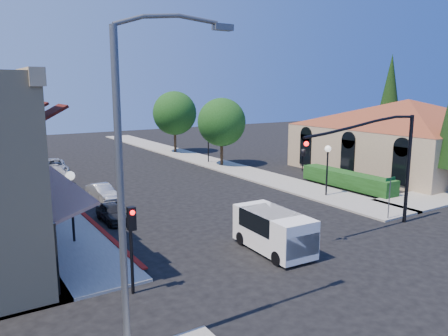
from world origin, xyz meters
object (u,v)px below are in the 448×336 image
cobra_streetlight (132,172)px  lamppost_left_near (71,189)px  secondary_signal (132,234)px  parked_car_c (56,175)px  street_tree_a (222,122)px  street_tree_b (175,113)px  conifer_far (390,97)px  lamppost_right_far (208,136)px  white_van (274,229)px  lamppost_left_far (24,152)px  parked_car_d (53,167)px  street_name_sign (390,191)px  lamppost_right_near (328,158)px  parked_car_b (102,192)px  signal_mast_arm (384,153)px  parked_car_a (113,212)px

cobra_streetlight → lamppost_left_near: 10.34m
secondary_signal → parked_car_c: secondary_signal is taller
street_tree_a → street_tree_b: street_tree_b is taller
conifer_far → lamppost_right_far: (-19.50, 6.00, -3.62)m
white_van → street_tree_b: bearing=71.9°
street_tree_a → secondary_signal: 26.64m
lamppost_left_near → lamppost_left_far: size_ratio=1.00×
cobra_streetlight → parked_car_d: cobra_streetlight is taller
cobra_streetlight → street_name_sign: size_ratio=3.72×
parked_car_d → street_tree_a: bearing=-9.2°
street_tree_b → parked_car_d: size_ratio=1.42×
lamppost_right_near → white_van: bearing=-147.6°
cobra_streetlight → parked_car_b: (4.35, 17.50, -4.74)m
lamppost_left_far → lamppost_right_near: (17.00, -14.00, 0.00)m
parked_car_d → parked_car_c: bearing=-91.1°
signal_mast_arm → white_van: bearing=176.0°
signal_mast_arm → street_tree_a: bearing=81.8°
parked_car_b → cobra_streetlight: bearing=-109.5°
lamppost_left_far → parked_car_b: size_ratio=1.10×
street_tree_b → parked_car_b: 21.76m
cobra_streetlight → white_van: 9.99m
street_tree_b → parked_car_a: street_tree_b is taller
parked_car_b → street_tree_a: bearing=20.0°
street_tree_b → secondary_signal: 34.97m
conifer_far → parked_car_a: 35.10m
cobra_streetlight → lamppost_left_near: bearing=86.3°
cobra_streetlight → signal_mast_arm: bearing=13.1°
conifer_far → secondary_signal: size_ratio=3.31×
lamppost_right_near → secondary_signal: bearing=-158.2°
cobra_streetlight → lamppost_right_near: bearing=29.5°
street_tree_b → lamppost_left_far: bearing=-150.0°
signal_mast_arm → cobra_streetlight: bearing=-166.9°
signal_mast_arm → parked_car_d: (-11.68, 24.50, -3.40)m
parked_car_a → street_name_sign: bearing=-32.2°
street_tree_a → street_name_sign: 20.00m
lamppost_left_far → cobra_streetlight: bearing=-91.5°
conifer_far → parked_car_c: size_ratio=2.75×
street_tree_a → lamppost_left_near: size_ratio=1.82×
signal_mast_arm → parked_car_a: signal_mast_arm is taller
conifer_far → lamppost_left_near: 38.02m
lamppost_left_far → parked_car_d: (2.68, 4.00, -2.05)m
signal_mast_arm → street_name_sign: bearing=23.2°
cobra_streetlight → parked_car_c: size_ratio=2.33×
street_name_sign → parked_car_b: 18.15m
signal_mast_arm → lamppost_right_far: signal_mast_arm is taller
lamppost_right_near → white_van: (-9.50, -6.02, -1.66)m
conifer_far → lamppost_right_far: size_ratio=3.08×
street_tree_b → lamppost_right_far: (-0.30, -8.00, -1.81)m
conifer_far → secondary_signal: 39.85m
secondary_signal → lamppost_right_far: (16.50, 22.59, 0.42)m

